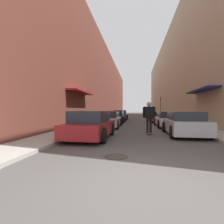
{
  "coord_description": "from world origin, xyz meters",
  "views": [
    {
      "loc": [
        -0.17,
        -3.43,
        1.42
      ],
      "look_at": [
        -2.11,
        10.44,
        1.23
      ],
      "focal_mm": 28.0,
      "sensor_mm": 36.0,
      "label": 1
    }
  ],
  "objects_px": {
    "parked_car_left_0": "(91,125)",
    "skateboarder": "(149,114)",
    "parked_car_left_1": "(108,120)",
    "traffic_light": "(161,105)",
    "parked_car_right_2": "(159,117)",
    "parked_car_right_0": "(184,124)",
    "parked_car_right_1": "(168,119)",
    "parked_car_left_2": "(116,117)",
    "manhole_cover": "(116,157)",
    "parked_car_left_3": "(120,115)"
  },
  "relations": [
    {
      "from": "manhole_cover",
      "to": "traffic_light",
      "type": "bearing_deg",
      "value": 79.78
    },
    {
      "from": "parked_car_right_0",
      "to": "parked_car_right_1",
      "type": "bearing_deg",
      "value": 90.7
    },
    {
      "from": "parked_car_left_1",
      "to": "parked_car_right_0",
      "type": "bearing_deg",
      "value": -39.43
    },
    {
      "from": "traffic_light",
      "to": "parked_car_left_3",
      "type": "bearing_deg",
      "value": -129.99
    },
    {
      "from": "parked_car_right_1",
      "to": "parked_car_right_0",
      "type": "bearing_deg",
      "value": -89.3
    },
    {
      "from": "parked_car_left_3",
      "to": "parked_car_right_1",
      "type": "relative_size",
      "value": 0.92
    },
    {
      "from": "parked_car_left_0",
      "to": "parked_car_right_1",
      "type": "height_order",
      "value": "parked_car_left_0"
    },
    {
      "from": "parked_car_left_1",
      "to": "parked_car_left_3",
      "type": "bearing_deg",
      "value": 89.91
    },
    {
      "from": "parked_car_right_1",
      "to": "skateboarder",
      "type": "distance_m",
      "value": 4.9
    },
    {
      "from": "parked_car_left_1",
      "to": "traffic_light",
      "type": "bearing_deg",
      "value": 70.52
    },
    {
      "from": "skateboarder",
      "to": "parked_car_right_0",
      "type": "bearing_deg",
      "value": -8.66
    },
    {
      "from": "skateboarder",
      "to": "parked_car_left_3",
      "type": "bearing_deg",
      "value": 101.52
    },
    {
      "from": "parked_car_left_2",
      "to": "parked_car_right_1",
      "type": "xyz_separation_m",
      "value": [
        4.83,
        -4.42,
        -0.02
      ]
    },
    {
      "from": "parked_car_left_0",
      "to": "parked_car_left_1",
      "type": "distance_m",
      "value": 5.7
    },
    {
      "from": "parked_car_left_3",
      "to": "parked_car_right_2",
      "type": "distance_m",
      "value": 6.68
    },
    {
      "from": "parked_car_left_3",
      "to": "parked_car_right_1",
      "type": "bearing_deg",
      "value": -64.68
    },
    {
      "from": "parked_car_left_2",
      "to": "parked_car_left_1",
      "type": "bearing_deg",
      "value": -90.14
    },
    {
      "from": "parked_car_left_0",
      "to": "traffic_light",
      "type": "bearing_deg",
      "value": 74.92
    },
    {
      "from": "skateboarder",
      "to": "traffic_light",
      "type": "relative_size",
      "value": 0.53
    },
    {
      "from": "parked_car_left_3",
      "to": "parked_car_left_0",
      "type": "bearing_deg",
      "value": -89.84
    },
    {
      "from": "parked_car_right_2",
      "to": "parked_car_right_1",
      "type": "bearing_deg",
      "value": -90.12
    },
    {
      "from": "parked_car_left_1",
      "to": "parked_car_right_2",
      "type": "relative_size",
      "value": 1.03
    },
    {
      "from": "parked_car_right_0",
      "to": "manhole_cover",
      "type": "bearing_deg",
      "value": -123.59
    },
    {
      "from": "skateboarder",
      "to": "parked_car_right_1",
      "type": "bearing_deg",
      "value": 67.95
    },
    {
      "from": "parked_car_left_1",
      "to": "parked_car_left_3",
      "type": "height_order",
      "value": "parked_car_left_3"
    },
    {
      "from": "parked_car_left_1",
      "to": "parked_car_left_2",
      "type": "bearing_deg",
      "value": 89.86
    },
    {
      "from": "parked_car_right_2",
      "to": "skateboarder",
      "type": "xyz_separation_m",
      "value": [
        -1.84,
        -10.1,
        0.57
      ]
    },
    {
      "from": "parked_car_right_0",
      "to": "parked_car_right_1",
      "type": "height_order",
      "value": "parked_car_right_0"
    },
    {
      "from": "parked_car_left_2",
      "to": "skateboarder",
      "type": "bearing_deg",
      "value": -71.41
    },
    {
      "from": "parked_car_left_0",
      "to": "traffic_light",
      "type": "relative_size",
      "value": 1.17
    },
    {
      "from": "parked_car_right_1",
      "to": "parked_car_right_2",
      "type": "xyz_separation_m",
      "value": [
        0.01,
        5.59,
        -0.02
      ]
    },
    {
      "from": "traffic_light",
      "to": "parked_car_right_2",
      "type": "bearing_deg",
      "value": -98.35
    },
    {
      "from": "parked_car_left_2",
      "to": "manhole_cover",
      "type": "bearing_deg",
      "value": -83.2
    },
    {
      "from": "parked_car_left_0",
      "to": "parked_car_left_2",
      "type": "distance_m",
      "value": 10.88
    },
    {
      "from": "parked_car_left_0",
      "to": "parked_car_right_1",
      "type": "xyz_separation_m",
      "value": [
        4.78,
        6.46,
        -0.04
      ]
    },
    {
      "from": "parked_car_left_3",
      "to": "parked_car_left_2",
      "type": "bearing_deg",
      "value": -90.04
    },
    {
      "from": "parked_car_right_0",
      "to": "parked_car_right_2",
      "type": "relative_size",
      "value": 0.87
    },
    {
      "from": "parked_car_left_2",
      "to": "parked_car_right_1",
      "type": "relative_size",
      "value": 0.98
    },
    {
      "from": "parked_car_right_1",
      "to": "parked_car_left_0",
      "type": "bearing_deg",
      "value": -126.49
    },
    {
      "from": "parked_car_left_1",
      "to": "parked_car_left_2",
      "type": "relative_size",
      "value": 1.08
    },
    {
      "from": "parked_car_left_0",
      "to": "skateboarder",
      "type": "height_order",
      "value": "skateboarder"
    },
    {
      "from": "parked_car_right_0",
      "to": "skateboarder",
      "type": "relative_size",
      "value": 2.13
    },
    {
      "from": "parked_car_left_2",
      "to": "manhole_cover",
      "type": "xyz_separation_m",
      "value": [
        1.68,
        -14.05,
        -0.62
      ]
    },
    {
      "from": "parked_car_right_2",
      "to": "parked_car_left_2",
      "type": "bearing_deg",
      "value": -166.35
    },
    {
      "from": "manhole_cover",
      "to": "traffic_light",
      "type": "relative_size",
      "value": 0.2
    },
    {
      "from": "parked_car_left_1",
      "to": "skateboarder",
      "type": "relative_size",
      "value": 2.53
    },
    {
      "from": "parked_car_left_0",
      "to": "parked_car_right_1",
      "type": "relative_size",
      "value": 0.93
    },
    {
      "from": "parked_car_left_2",
      "to": "skateboarder",
      "type": "xyz_separation_m",
      "value": [
        3.0,
        -8.93,
        0.53
      ]
    },
    {
      "from": "parked_car_left_1",
      "to": "parked_car_right_2",
      "type": "height_order",
      "value": "parked_car_left_1"
    },
    {
      "from": "parked_car_left_2",
      "to": "parked_car_right_0",
      "type": "height_order",
      "value": "parked_car_right_0"
    }
  ]
}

